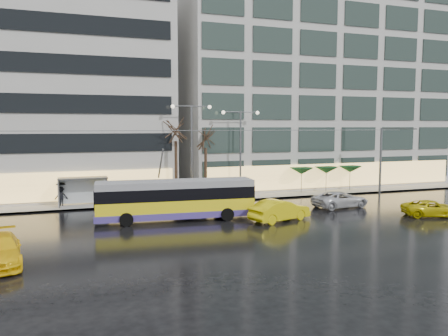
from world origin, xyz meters
name	(u,v)px	position (x,y,z in m)	size (l,w,h in m)	color
ground	(203,226)	(0.00, 0.00, 0.00)	(140.00, 140.00, 0.00)	black
sidewalk	(184,195)	(2.00, 14.00, 0.07)	(80.00, 10.00, 0.15)	gray
kerb	(197,203)	(2.00, 9.05, 0.07)	(80.00, 0.10, 0.15)	slate
building_right	(307,82)	(19.00, 19.00, 12.65)	(32.00, 14.00, 25.00)	#ADABA5
trolleybus	(176,201)	(-1.42, 2.58, 1.50)	(12.07, 5.05, 5.53)	yellow
catenary	(189,159)	(1.00, 7.94, 4.25)	(42.24, 5.12, 7.00)	#595B60
bus_shelter	(79,185)	(-8.38, 10.69, 1.96)	(4.20, 1.60, 2.51)	#595B60
street_lamp_near	(192,138)	(2.00, 10.80, 5.99)	(3.96, 0.36, 9.03)	#595B60
street_lamp_far	(240,141)	(7.00, 10.80, 5.71)	(3.96, 0.36, 8.53)	#595B60
tree_a	(176,127)	(0.50, 11.00, 7.09)	(3.20, 3.20, 8.40)	black
tree_b	(206,134)	(3.50, 11.20, 6.40)	(3.20, 3.20, 7.70)	black
parasol_a	(302,171)	(14.00, 11.00, 2.45)	(2.50, 2.50, 2.65)	#595B60
parasol_b	(326,170)	(17.00, 11.00, 2.45)	(2.50, 2.50, 2.65)	#595B60
parasol_c	(350,169)	(20.00, 11.00, 2.45)	(2.50, 2.50, 2.65)	#595B60
taxi_b	(280,210)	(5.97, -0.21, 0.82)	(1.73, 4.96, 1.63)	yellow
taxi_c	(433,208)	(18.23, -2.66, 0.64)	(2.13, 4.62, 1.28)	#D1BE0B
sedan_silver	(340,199)	(13.51, 3.07, 0.71)	(2.36, 5.12, 1.42)	silver
pedestrian_a	(95,187)	(-6.93, 11.69, 1.56)	(1.13, 1.15, 2.19)	black
pedestrian_b	(133,193)	(-3.50, 11.78, 0.90)	(0.76, 0.60, 1.50)	black
pedestrian_c	(61,193)	(-9.87, 11.01, 1.26)	(1.18, 0.95, 2.11)	black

